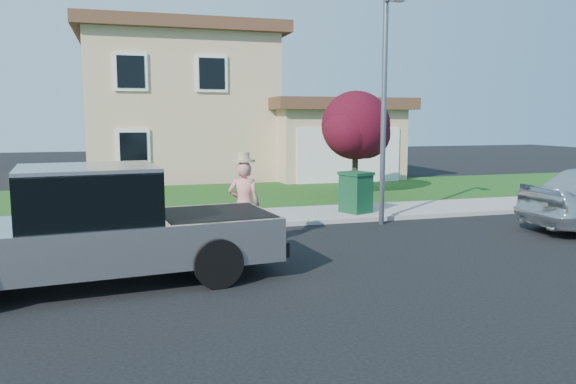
{
  "coord_description": "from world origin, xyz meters",
  "views": [
    {
      "loc": [
        -2.63,
        -10.87,
        2.76
      ],
      "look_at": [
        0.76,
        0.6,
        1.2
      ],
      "focal_mm": 35.0,
      "sensor_mm": 36.0,
      "label": 1
    }
  ],
  "objects_px": {
    "trash_bin": "(356,192)",
    "woman": "(244,203)",
    "street_lamp": "(385,97)",
    "pickup_truck": "(98,229)",
    "ornamental_tree": "(357,129)"
  },
  "relations": [
    {
      "from": "trash_bin",
      "to": "woman",
      "type": "bearing_deg",
      "value": -165.52
    },
    {
      "from": "woman",
      "to": "street_lamp",
      "type": "relative_size",
      "value": 0.36
    },
    {
      "from": "pickup_truck",
      "to": "trash_bin",
      "type": "relative_size",
      "value": 5.46
    },
    {
      "from": "pickup_truck",
      "to": "street_lamp",
      "type": "distance_m",
      "value": 8.13
    },
    {
      "from": "pickup_truck",
      "to": "woman",
      "type": "distance_m",
      "value": 3.49
    },
    {
      "from": "ornamental_tree",
      "to": "woman",
      "type": "bearing_deg",
      "value": -129.77
    },
    {
      "from": "woman",
      "to": "street_lamp",
      "type": "bearing_deg",
      "value": -136.99
    },
    {
      "from": "pickup_truck",
      "to": "ornamental_tree",
      "type": "distance_m",
      "value": 11.9
    },
    {
      "from": "woman",
      "to": "trash_bin",
      "type": "height_order",
      "value": "woman"
    },
    {
      "from": "woman",
      "to": "trash_bin",
      "type": "relative_size",
      "value": 1.81
    },
    {
      "from": "ornamental_tree",
      "to": "trash_bin",
      "type": "bearing_deg",
      "value": -113.31
    },
    {
      "from": "pickup_truck",
      "to": "woman",
      "type": "relative_size",
      "value": 3.03
    },
    {
      "from": "pickup_truck",
      "to": "ornamental_tree",
      "type": "xyz_separation_m",
      "value": [
        8.28,
        8.41,
        1.49
      ]
    },
    {
      "from": "pickup_truck",
      "to": "street_lamp",
      "type": "xyz_separation_m",
      "value": [
        6.94,
        3.5,
        2.38
      ]
    },
    {
      "from": "ornamental_tree",
      "to": "street_lamp",
      "type": "xyz_separation_m",
      "value": [
        -1.34,
        -4.91,
        0.89
      ]
    }
  ]
}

